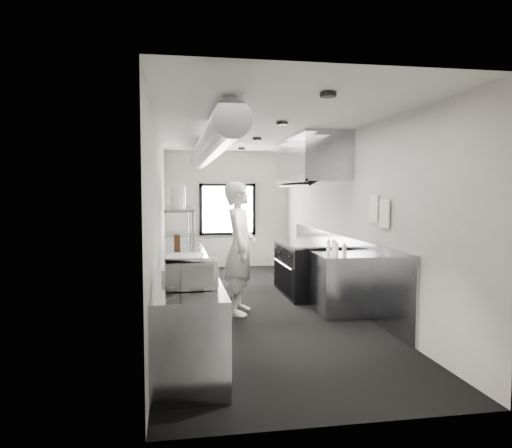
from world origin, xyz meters
name	(u,v)px	position (x,y,z in m)	size (l,w,h in m)	color
floor	(255,306)	(0.00, 0.00, 0.00)	(3.00, 8.00, 0.01)	black
ceiling	(255,130)	(0.00, 0.00, 2.80)	(3.00, 8.00, 0.01)	silver
wall_back	(228,209)	(0.00, 4.00, 1.40)	(3.00, 0.02, 2.80)	beige
wall_front	(343,249)	(0.00, -4.00, 1.40)	(3.00, 0.02, 2.80)	beige
wall_left	(159,220)	(-1.50, 0.00, 1.40)	(0.02, 8.00, 2.80)	beige
wall_right	(345,218)	(1.50, 0.00, 1.40)	(0.02, 8.00, 2.80)	beige
wall_cladding	(337,266)	(1.48, 0.30, 0.55)	(0.03, 5.50, 1.10)	gray
hvac_duct	(209,148)	(-0.70, 0.40, 2.55)	(0.40, 0.40, 6.40)	gray
service_window	(228,209)	(0.00, 3.96, 1.40)	(1.36, 0.05, 1.25)	white
exhaust_hood	(310,160)	(1.10, 0.70, 2.39)	(0.81, 2.20, 0.88)	gray
prep_counter	(184,287)	(-1.15, -0.50, 0.45)	(0.70, 6.00, 0.90)	gray
pass_shelf	(179,209)	(-1.19, 1.00, 1.54)	(0.45, 3.00, 0.68)	gray
range	(306,268)	(1.04, 0.70, 0.47)	(0.88, 1.60, 0.94)	black
bottle_station	(339,284)	(1.15, -0.70, 0.45)	(0.65, 0.80, 0.90)	gray
far_work_table	(180,254)	(-1.15, 3.20, 0.45)	(0.70, 1.20, 0.90)	gray
notice_sheet_a	(374,209)	(1.47, -1.20, 1.60)	(0.02, 0.28, 0.38)	white
notice_sheet_b	(384,213)	(1.47, -1.55, 1.55)	(0.02, 0.28, 0.38)	white
line_cook	(240,248)	(-0.31, -0.42, 0.99)	(0.72, 0.47, 1.98)	silver
microwave	(191,275)	(-1.12, -2.86, 1.04)	(0.46, 0.35, 0.27)	silver
deli_tub_a	(168,275)	(-1.34, -2.36, 0.96)	(0.15, 0.15, 0.11)	silver
deli_tub_b	(172,273)	(-1.31, -2.23, 0.95)	(0.13, 0.13, 0.09)	silver
newspaper	(195,267)	(-1.02, -1.58, 0.90)	(0.30, 0.37, 0.01)	white
small_plate	(193,265)	(-1.05, -1.46, 0.91)	(0.18, 0.18, 0.01)	white
pastry	(193,262)	(-1.05, -1.46, 0.96)	(0.08, 0.08, 0.08)	tan
cutting_board	(185,256)	(-1.13, -0.62, 0.91)	(0.49, 0.66, 0.02)	silver
knife_block	(177,242)	(-1.23, 0.38, 1.02)	(0.10, 0.22, 0.24)	brown
plate_stack_a	(177,200)	(-1.23, 0.29, 1.70)	(0.23, 0.23, 0.26)	white
plate_stack_b	(178,197)	(-1.21, 0.67, 1.74)	(0.26, 0.26, 0.33)	white
plate_stack_c	(178,197)	(-1.21, 1.34, 1.73)	(0.22, 0.22, 0.32)	white
plate_stack_d	(178,195)	(-1.20, 1.63, 1.76)	(0.25, 0.25, 0.38)	white
squeeze_bottle_a	(344,251)	(1.13, -0.98, 0.99)	(0.06, 0.06, 0.18)	silver
squeeze_bottle_b	(337,250)	(1.06, -0.84, 0.99)	(0.06, 0.06, 0.18)	silver
squeeze_bottle_c	(335,248)	(1.08, -0.71, 1.00)	(0.06, 0.06, 0.19)	silver
squeeze_bottle_d	(334,247)	(1.13, -0.53, 1.00)	(0.06, 0.06, 0.19)	silver
squeeze_bottle_e	(329,246)	(1.09, -0.38, 0.99)	(0.06, 0.06, 0.18)	silver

